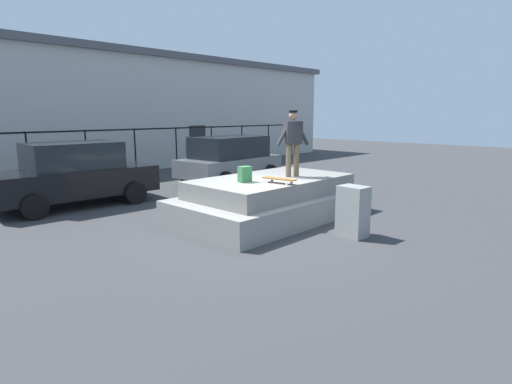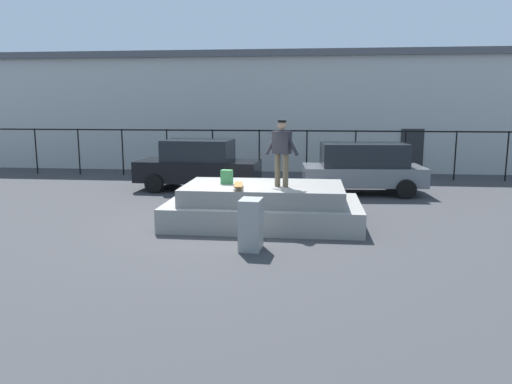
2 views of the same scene
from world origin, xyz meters
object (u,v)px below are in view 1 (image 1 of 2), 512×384
Objects in this scene: backpack at (245,174)px; car_grey_hatchback_mid at (230,158)px; skateboarder at (293,139)px; utility_box at (353,211)px; skateboard at (279,179)px; car_black_sedan_near at (74,174)px.

car_grey_hatchback_mid reaches higher than backpack.
skateboarder is 2.58m from utility_box.
car_grey_hatchback_mid is at bearing 63.63° from skateboarder.
skateboard is 6.13m from car_black_sedan_near.
skateboarder is 6.29m from car_black_sedan_near.
skateboarder is at bearing 23.48° from skateboard.
car_black_sedan_near is (-3.32, 5.23, -1.07)m from skateboarder.
backpack is at bearing -69.16° from car_black_sedan_near.
car_black_sedan_near is at bearing 115.09° from utility_box.
skateboard is at bearing 111.17° from utility_box.
utility_box is at bearing -112.98° from car_grey_hatchback_mid.
utility_box is (0.50, -1.64, -0.58)m from skateboard.
skateboarder is 1.51× the size of utility_box.
skateboarder reaches higher than car_grey_hatchback_mid.
skateboarder is at bearing -116.37° from car_grey_hatchback_mid.
skateboarder reaches higher than backpack.
car_black_sedan_near is 4.05× the size of utility_box.
utility_box is (2.80, -7.32, -0.36)m from car_black_sedan_near.
utility_box is (0.91, -2.35, -0.66)m from backpack.
car_grey_hatchback_mid is 7.80m from utility_box.
utility_box is at bearing -69.06° from car_black_sedan_near.
backpack is at bearing 115.29° from utility_box.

